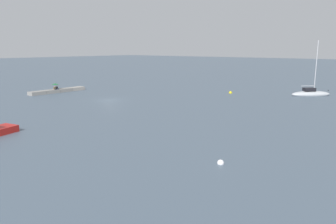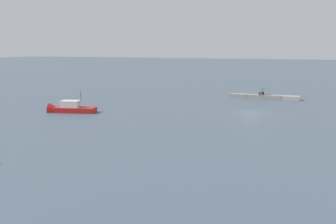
{
  "view_description": "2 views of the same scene",
  "coord_description": "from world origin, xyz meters",
  "views": [
    {
      "loc": [
        38.2,
        44.48,
        9.35
      ],
      "look_at": [
        6.54,
        18.82,
        1.21
      ],
      "focal_mm": 34.67,
      "sensor_mm": 36.0,
      "label": 1
    },
    {
      "loc": [
        -7.78,
        54.66,
        9.54
      ],
      "look_at": [
        5.26,
        20.24,
        3.12
      ],
      "focal_mm": 40.14,
      "sensor_mm": 36.0,
      "label": 2
    }
  ],
  "objects": [
    {
      "name": "seawall_pier",
      "position": [
        -0.0,
        -16.51,
        0.35
      ],
      "size": [
        12.56,
        1.89,
        0.7
      ],
      "color": "gray",
      "rests_on": "ground_plane"
    },
    {
      "name": "sailboat_grey_far",
      "position": [
        -28.63,
        26.47,
        0.39
      ],
      "size": [
        7.11,
        7.11,
        11.08
      ],
      "rotation": [
        0.0,
        0.0,
        0.79
      ],
      "color": "#ADB2B7",
      "rests_on": "ground_plane"
    },
    {
      "name": "umbrella_open_green",
      "position": [
        0.53,
        -16.52,
        1.83
      ],
      "size": [
        1.41,
        1.41,
        1.3
      ],
      "color": "black",
      "rests_on": "seawall_pier"
    },
    {
      "name": "mooring_buoy_far",
      "position": [
        16.03,
        32.02,
        0.1
      ],
      "size": [
        0.56,
        0.56,
        0.56
      ],
      "color": "white",
      "rests_on": "ground_plane"
    },
    {
      "name": "person_seated_dark_left",
      "position": [
        0.24,
        -16.31,
        0.96
      ],
      "size": [
        0.43,
        0.63,
        0.73
      ],
      "rotation": [
        0.0,
        0.0,
        0.09
      ],
      "color": "#1E2333",
      "rests_on": "seawall_pier"
    },
    {
      "name": "mooring_buoy_near",
      "position": [
        -21.72,
        12.58,
        0.12
      ],
      "size": [
        0.67,
        0.67,
        0.67
      ],
      "color": "yellow",
      "rests_on": "ground_plane"
    },
    {
      "name": "person_seated_brown_right",
      "position": [
        0.8,
        -16.28,
        0.96
      ],
      "size": [
        0.43,
        0.63,
        0.73
      ],
      "rotation": [
        0.0,
        0.0,
        0.09
      ],
      "color": "#1E2333",
      "rests_on": "seawall_pier"
    },
    {
      "name": "ground_plane",
      "position": [
        0.0,
        0.0,
        0.0
      ],
      "size": [
        500.0,
        500.0,
        0.0
      ],
      "primitive_type": "plane",
      "color": "#475666"
    }
  ]
}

